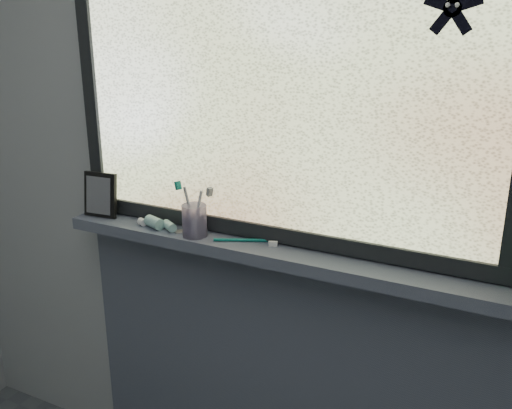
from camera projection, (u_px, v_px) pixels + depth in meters
The scene contains 11 objects.
wall_back at pixel (301, 173), 1.73m from camera, with size 3.00×0.01×2.50m, color #9EA3A8.
windowsill at pixel (289, 257), 1.74m from camera, with size 1.62×0.14×0.04m, color #495062.
sill_apron at pixel (293, 388), 1.95m from camera, with size 1.62×0.02×0.98m, color #495062.
window_pane at pixel (300, 79), 1.62m from camera, with size 1.50×0.01×1.00m, color silver.
frame_bottom at pixel (296, 237), 1.77m from camera, with size 1.60×0.03×0.05m, color black.
frame_left at pixel (90, 69), 1.95m from camera, with size 0.05×0.03×1.10m, color black.
starfish_sticker at pixel (453, 8), 1.38m from camera, with size 0.15×0.02×0.15m, color black, non-canonical shape.
vanity_mirror at pixel (100, 195), 2.02m from camera, with size 0.13×0.06×0.16m, color black.
toothpaste_tube at pixel (160, 224), 1.91m from camera, with size 0.22×0.05×0.04m, color silver, non-canonical shape.
toothbrush_cup at pixel (194, 221), 1.84m from camera, with size 0.08×0.08×0.11m, color #9F95C5.
toothbrush_lying at pixel (242, 239), 1.81m from camera, with size 0.23×0.02×0.02m, color #0B6B60, non-canonical shape.
Camera 1 is at (0.63, -0.25, 1.70)m, focal length 40.00 mm.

